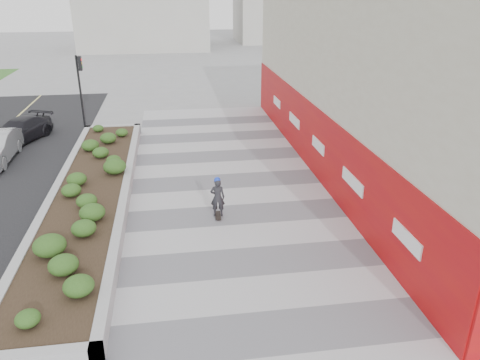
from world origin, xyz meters
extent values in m
plane|color=gray|center=(0.00, 0.00, 0.00)|extent=(160.00, 160.00, 0.00)
cube|color=#A8A8AD|center=(0.00, 3.00, 0.01)|extent=(8.00, 36.00, 0.01)
cube|color=#B9B09E|center=(7.00, 9.00, 4.00)|extent=(6.00, 24.00, 8.00)
cube|color=#B5110D|center=(4.02, 9.00, 1.50)|extent=(0.12, 24.00, 3.00)
cube|color=#9E9EA0|center=(-5.50, 15.85, 0.28)|extent=(3.00, 0.30, 0.55)
cube|color=#9E9EA0|center=(-6.85, 7.00, 0.28)|extent=(0.30, 18.00, 0.55)
cube|color=#9E9EA0|center=(-4.15, 7.00, 0.28)|extent=(0.30, 18.00, 0.55)
cube|color=#2D2116|center=(-5.50, 7.00, 0.25)|extent=(2.40, 17.40, 0.50)
cylinder|color=black|center=(-7.30, 17.50, 2.10)|extent=(0.12, 0.12, 4.20)
cube|color=black|center=(-7.12, 17.50, 3.75)|extent=(0.18, 0.28, 0.80)
cylinder|color=#595654|center=(0.50, 3.00, 0.00)|extent=(0.44, 0.44, 0.01)
cube|color=black|center=(-0.72, 4.91, 0.07)|extent=(0.24, 0.73, 0.02)
imported|color=#242429|center=(-0.72, 4.91, 0.79)|extent=(0.56, 0.41, 1.44)
sphere|color=blue|center=(-0.72, 4.91, 1.47)|extent=(0.23, 0.23, 0.23)
imported|color=black|center=(-10.31, 15.33, 0.61)|extent=(3.19, 4.57, 1.23)
camera|label=1|loc=(-2.19, -10.29, 7.90)|focal=35.00mm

